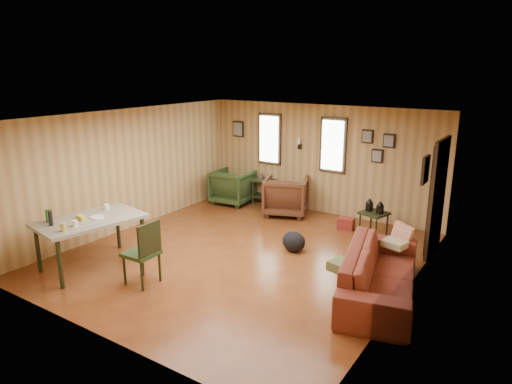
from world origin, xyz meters
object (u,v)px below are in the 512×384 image
recliner_brown (286,194)px  dining_table (89,223)px  side_table (374,211)px  sofa (381,265)px  recliner_green (233,185)px  end_table (265,186)px

recliner_brown → dining_table: (-1.29, -4.13, 0.29)m
side_table → recliner_brown: bearing=173.5°
sofa → dining_table: dining_table is taller
recliner_green → end_table: 0.78m
sofa → recliner_brown: (-2.97, 2.51, -0.00)m
end_table → side_table: (2.94, -0.74, 0.09)m
sofa → end_table: (-3.82, 3.01, -0.06)m
recliner_brown → end_table: size_ratio=1.27×
recliner_brown → end_table: bearing=-51.5°
sofa → side_table: 2.44m
side_table → dining_table: 5.16m
end_table → side_table: bearing=-14.2°
dining_table → end_table: bearing=95.4°
dining_table → recliner_brown: bearing=83.5°
recliner_brown → dining_table: 4.34m
dining_table → recliner_green: bearing=103.6°
end_table → dining_table: size_ratio=0.41×
side_table → dining_table: (-3.38, -3.90, 0.25)m
recliner_brown → recliner_green: size_ratio=1.05×
sofa → dining_table: (-4.26, -1.62, 0.28)m
side_table → dining_table: dining_table is taller
sofa → recliner_green: sofa is taller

